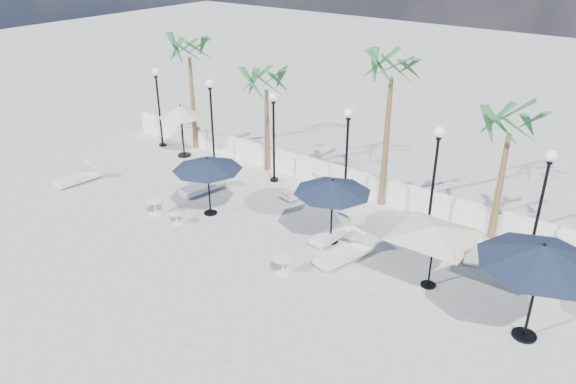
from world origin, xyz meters
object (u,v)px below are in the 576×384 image
Objects in this scene: parasol_navy_right at (542,255)px; parasol_cream_small at (181,112)px; lounger_6 at (474,249)px; lounger_1 at (77,178)px; parasol_navy_left at (207,164)px; parasol_navy_mid at (333,187)px; lounger_4 at (344,253)px; lounger_5 at (304,189)px; lounger_0 at (204,179)px; parasol_cream_sq_a at (436,227)px; lounger_2 at (203,186)px; lounger_3 at (332,233)px.

parasol_cream_small is (-16.65, 3.61, -0.38)m from parasol_navy_right.
lounger_6 is at bearing -1.74° from parasol_cream_small.
lounger_1 is 0.61× the size of parasol_navy_right.
parasol_navy_mid is at bearing 11.85° from parasol_navy_left.
lounger_1 is at bearing -157.53° from lounger_4.
lounger_5 is 0.81× the size of parasol_navy_mid.
parasol_navy_right is (13.67, -1.90, 2.31)m from lounger_0.
parasol_cream_sq_a is 1.79× the size of parasol_cream_small.
lounger_4 is 4.32m from lounger_6.
lounger_5 is 7.24m from parasol_cream_small.
parasol_navy_mid is (11.17, 2.34, 1.83)m from lounger_1.
parasol_navy_right reaches higher than parasol_navy_mid.
parasol_navy_mid reaches higher than parasol_cream_sq_a.
parasol_navy_right is at bearing -22.33° from lounger_0.
parasol_navy_right reaches higher than lounger_1.
lounger_2 is at bearing 172.86° from lounger_6.
parasol_cream_small reaches higher than parasol_navy_mid.
parasol_navy_left is (-1.89, -3.44, 1.75)m from lounger_5.
parasol_cream_sq_a is (10.66, -1.25, 1.82)m from lounger_0.
lounger_5 is at bearing -0.62° from parasol_cream_small.
lounger_1 is at bearing 178.78° from lounger_6.
lounger_2 is 10.31m from parasol_cream_sq_a.
lounger_6 is 3.16m from parasol_cream_sq_a.
lounger_2 is at bearing 33.47° from lounger_1.
lounger_4 is (12.15, 1.61, 0.03)m from lounger_1.
parasol_cream_small is at bearing 156.48° from lounger_2.
lounger_6 is 0.71× the size of parasol_cream_small.
lounger_6 is at bearing -7.85° from lounger_0.
lounger_1 is 0.78× the size of parasol_cream_small.
parasol_navy_mid reaches higher than lounger_5.
parasol_navy_left is at bearing 179.54° from parasol_navy_right.
lounger_0 is at bearing 173.30° from parasol_navy_mid.
lounger_1 is 5.47m from lounger_2.
parasol_cream_small is at bearing -166.27° from lounger_5.
parasol_cream_small is at bearing 145.43° from parasol_navy_left.
lounger_4 is 3.33m from parasol_cream_sq_a.
parasol_cream_small reaches higher than lounger_4.
lounger_1 is at bearing -168.15° from parasol_navy_mid.
parasol_cream_sq_a is (-0.46, -2.54, 1.82)m from lounger_6.
parasol_cream_sq_a is at bearing 167.97° from parasol_navy_right.
parasol_navy_mid is 6.90m from parasol_navy_right.
parasol_navy_mid is 0.59× the size of parasol_cream_sq_a.
lounger_0 is at bearing 179.77° from lounger_3.
lounger_5 is 1.18× the size of lounger_6.
lounger_2 is 10.76m from lounger_6.
lounger_0 is at bearing 172.11° from parasol_navy_right.
lounger_2 is 6.29m from lounger_3.
lounger_1 is 11.56m from parasol_navy_mid.
parasol_navy_left reaches higher than parasol_cream_sq_a.
lounger_5 is at bearing 61.28° from parasol_navy_left.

